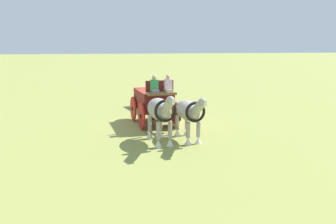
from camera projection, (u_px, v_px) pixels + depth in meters
name	position (u px, v px, depth m)	size (l,w,h in m)	color
ground_plane	(153.00, 123.00, 18.76)	(220.00, 220.00, 0.00)	olive
show_wagon	(154.00, 101.00, 18.36)	(5.69, 2.33, 2.76)	maroon
draft_horse_near	(189.00, 112.00, 15.27)	(3.11, 1.16, 2.15)	#9E998E
draft_horse_off	(160.00, 111.00, 14.88)	(3.10, 1.22, 2.28)	#9E998E
sponsor_banner	(143.00, 101.00, 22.45)	(3.20, 0.06, 1.10)	#1959B2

